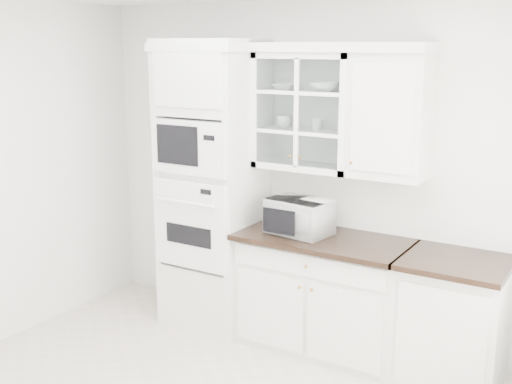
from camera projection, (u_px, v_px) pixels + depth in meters
The scene contains 12 objects.
room_shell at pixel (218, 138), 4.02m from camera, with size 4.00×3.50×2.70m.
oven_column at pixel (213, 186), 5.35m from camera, with size 0.76×0.68×2.40m.
base_cabinet_run at pixel (324, 292), 5.02m from camera, with size 1.32×0.67×0.92m.
extra_base_cabinet at pixel (453, 320), 4.51m from camera, with size 0.72×0.67×0.92m.
upper_cabinet_glass at pixel (307, 111), 4.95m from camera, with size 0.80×0.33×0.90m.
upper_cabinet_solid at pixel (390, 116), 4.60m from camera, with size 0.55×0.33×0.90m, color white.
crown_molding at pixel (294, 47), 4.87m from camera, with size 2.14×0.38×0.07m, color white.
countertop_microwave at pixel (300, 216), 4.97m from camera, with size 0.47×0.39×0.27m, color white.
bowl_a at pixel (284, 87), 5.00m from camera, with size 0.19×0.19×0.05m, color white.
bowl_b at pixel (324, 87), 4.81m from camera, with size 0.22×0.22×0.07m, color white.
cup_a at pixel (284, 121), 5.06m from camera, with size 0.13×0.13×0.10m, color white.
cup_b at pixel (317, 124), 4.94m from camera, with size 0.10×0.10×0.09m, color white.
Camera 1 is at (2.29, -2.85, 2.35)m, focal length 45.00 mm.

